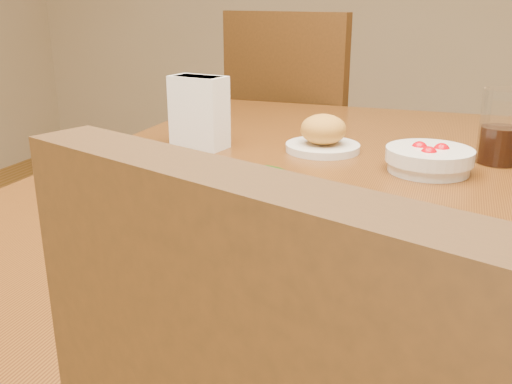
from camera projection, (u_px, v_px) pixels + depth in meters
dining_table at (304, 232)px, 1.01m from camera, size 0.90×1.40×0.75m
chair_far at (305, 156)px, 1.94m from camera, size 0.59×0.59×1.01m
salad_plate at (258, 223)px, 0.69m from camera, size 0.30×0.30×0.09m
bread_plate at (323, 136)px, 1.13m from camera, size 0.15×0.15×0.08m
tomato_bowl at (429, 159)px, 1.00m from camera, size 0.15×0.15×0.05m
drinking_glass at (501, 132)px, 1.04m from camera, size 0.08×0.08×0.14m
napkin_holder at (199, 110)px, 1.15m from camera, size 0.12×0.08×0.14m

